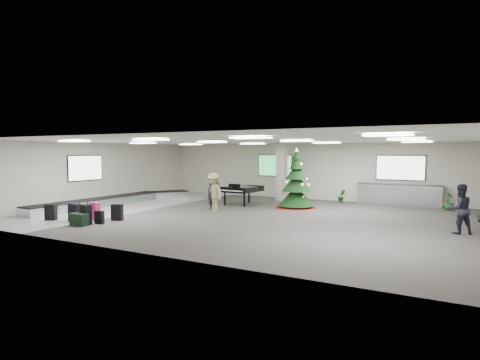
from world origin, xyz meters
The scene contains 20 objects.
ground centered at (0.00, 0.00, 0.00)m, with size 18.00×18.00×0.00m, color #312F2D.
room_envelope centered at (-0.38, 0.67, 2.33)m, with size 18.02×14.02×3.21m.
baggage_carousel centered at (-7.84, -0.08, 0.21)m, with size 2.28×9.71×0.43m.
service_counter centered at (5.00, 6.65, 0.55)m, with size 4.05×0.65×1.08m.
suitcase_0 centered at (-5.44, -4.54, 0.35)m, with size 0.46×0.27×0.71m.
suitcase_1 centered at (-4.59, -4.71, 0.37)m, with size 0.53×0.37×0.76m.
pink_suitcase centered at (-5.12, -3.85, 0.35)m, with size 0.47×0.29×0.72m.
suitcase_3 centered at (-4.19, -3.53, 0.32)m, with size 0.48×0.36×0.67m.
navy_suitcase centered at (-5.60, -4.42, 0.36)m, with size 0.50×0.35×0.73m.
suitcase_5 centered at (-6.52, -4.78, 0.32)m, with size 0.48×0.36×0.65m.
green_duffel centered at (-4.58, -5.02, 0.23)m, with size 0.68×0.35×0.47m.
suitcase_7 centered at (-4.23, -4.39, 0.24)m, with size 0.36×0.23×0.50m.
suitcase_8 centered at (-6.19, -3.05, 0.27)m, with size 0.41×0.29×0.56m.
christmas_tree centered at (0.75, 3.28, 1.00)m, with size 2.05×2.05×2.93m.
grand_piano centered at (-2.16, 3.04, 0.79)m, with size 1.66×2.06×1.11m.
traveler_a centered at (-2.31, 0.63, 0.83)m, with size 0.61×0.40×1.66m, color black.
traveler_b centered at (-2.13, 0.35, 0.88)m, with size 1.13×0.65×1.75m, color #8B8256.
traveler_bench centered at (7.71, 0.01, 0.83)m, with size 0.80×0.63×1.65m, color black.
potted_plant_left centered at (2.17, 6.31, 0.36)m, with size 0.40×0.32×0.72m, color #16451C.
potted_plant_right centered at (7.27, 5.99, 0.42)m, with size 0.47×0.47×0.84m, color #16451C.
Camera 1 is at (7.65, -14.99, 2.71)m, focal length 30.00 mm.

